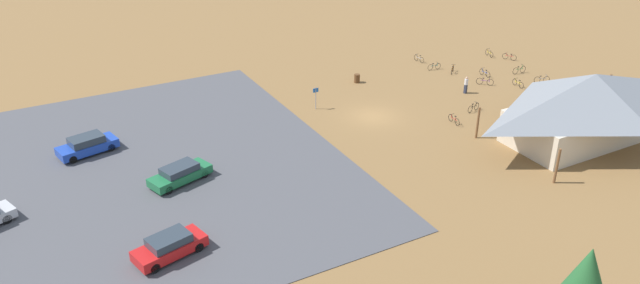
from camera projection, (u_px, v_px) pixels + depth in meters
name	position (u px, v px, depth m)	size (l,w,h in m)	color
ground	(373.00, 117.00, 56.39)	(160.00, 160.00, 0.00)	olive
parking_lot_asphalt	(80.00, 185.00, 45.34)	(39.35, 34.74, 0.05)	#4C4C51
bike_pavilion	(590.00, 102.00, 51.13)	(16.78, 9.01, 5.75)	beige
trash_bin	(357.00, 78.00, 63.89)	(0.60, 0.60, 0.90)	brown
lot_sign	(316.00, 95.00, 57.32)	(0.56, 0.08, 2.20)	#99999E
pine_far_east	(585.00, 281.00, 29.28)	(2.98, 2.98, 6.14)	brown
bicycle_red_front_row	(509.00, 57.00, 70.31)	(0.81, 1.49, 0.80)	black
bicycle_yellow_edge_north	(489.00, 53.00, 71.42)	(0.48, 1.60, 0.82)	black
bicycle_orange_yard_center	(453.00, 69.00, 66.51)	(1.29, 1.16, 0.83)	black
bicycle_black_yard_front	(473.00, 108.00, 57.31)	(1.65, 0.52, 0.81)	black
bicycle_white_near_sign	(542.00, 79.00, 63.85)	(1.57, 0.73, 0.87)	black
bicycle_green_near_porch	(519.00, 70.00, 66.31)	(1.77, 0.48, 0.93)	black
bicycle_purple_trailside	(485.00, 81.00, 63.31)	(1.27, 1.30, 0.84)	black
bicycle_teal_lone_east	(434.00, 67.00, 67.40)	(1.64, 0.48, 0.78)	black
bicycle_silver_yard_left	(419.00, 59.00, 69.72)	(0.48, 1.66, 0.81)	black
bicycle_blue_back_row	(485.00, 73.00, 65.60)	(0.48, 1.67, 0.81)	black
bicycle_red_yard_right	(454.00, 120.00, 54.92)	(0.48, 1.69, 0.79)	black
bicycle_yellow_edge_south	(518.00, 83.00, 62.86)	(0.48, 1.68, 0.80)	black
car_green_by_curb	(180.00, 174.00, 45.47)	(5.02, 3.16, 1.36)	#1E6B3D
car_blue_aisle_side	(87.00, 145.00, 49.52)	(4.94, 2.85, 1.50)	#1E42B2
car_red_second_row	(170.00, 246.00, 37.46)	(4.76, 2.85, 1.45)	red
visitor_by_pavilion	(466.00, 85.00, 61.06)	(0.38, 0.36, 1.74)	#2D3347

